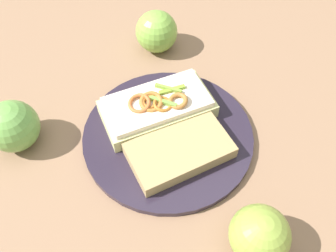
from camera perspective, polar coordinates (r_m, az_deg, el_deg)
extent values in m
plane|color=#906B50|center=(0.60, 0.00, -1.78)|extent=(2.00, 2.00, 0.00)
cylinder|color=#292030|center=(0.60, 0.00, -1.47)|extent=(0.28, 0.28, 0.01)
cube|color=beige|center=(0.61, -1.69, 2.70)|extent=(0.12, 0.19, 0.03)
cube|color=#F3E1CB|center=(0.60, -1.73, 3.80)|extent=(0.11, 0.18, 0.01)
torus|color=#AF6E33|center=(0.59, 1.58, 3.97)|extent=(0.04, 0.04, 0.02)
torus|color=#B87631|center=(0.59, -2.89, 3.81)|extent=(0.03, 0.03, 0.01)
torus|color=#C46934|center=(0.59, -4.52, 3.57)|extent=(0.05, 0.05, 0.02)
torus|color=#C47129|center=(0.58, -0.75, 3.49)|extent=(0.04, 0.04, 0.01)
torus|color=#B97130|center=(0.59, -2.66, 3.80)|extent=(0.05, 0.05, 0.02)
cube|color=#86A93D|center=(0.60, 0.06, 5.91)|extent=(0.03, 0.04, 0.01)
cube|color=#7DAE46|center=(0.59, -1.08, 3.88)|extent=(0.04, 0.04, 0.01)
cube|color=#87B034|center=(0.60, 0.65, 5.72)|extent=(0.01, 0.05, 0.01)
cube|color=tan|center=(0.56, 1.83, -3.86)|extent=(0.12, 0.17, 0.02)
sphere|color=#6EA84B|center=(0.62, -23.22, -0.03)|extent=(0.11, 0.11, 0.08)
sphere|color=#90A940|center=(0.50, 14.16, -16.24)|extent=(0.08, 0.08, 0.08)
sphere|color=#80B244|center=(0.73, -1.81, 14.60)|extent=(0.09, 0.09, 0.08)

